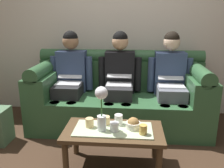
# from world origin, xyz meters

# --- Properties ---
(back_wall_patterned) EXTENTS (6.00, 0.12, 2.90)m
(back_wall_patterned) POSITION_xyz_m (0.00, 1.70, 1.45)
(back_wall_patterned) COLOR beige
(back_wall_patterned) RESTS_ON ground_plane
(couch) EXTENTS (2.21, 0.88, 0.96)m
(couch) POSITION_xyz_m (0.00, 1.17, 0.37)
(couch) COLOR #2D5633
(couch) RESTS_ON ground_plane
(person_left) EXTENTS (0.56, 0.67, 1.22)m
(person_left) POSITION_xyz_m (-0.64, 1.17, 0.66)
(person_left) COLOR #232326
(person_left) RESTS_ON ground_plane
(person_middle) EXTENTS (0.56, 0.67, 1.22)m
(person_middle) POSITION_xyz_m (0.00, 1.17, 0.66)
(person_middle) COLOR #232326
(person_middle) RESTS_ON ground_plane
(person_right) EXTENTS (0.56, 0.67, 1.22)m
(person_right) POSITION_xyz_m (0.64, 1.17, 0.66)
(person_right) COLOR #595B66
(person_right) RESTS_ON ground_plane
(coffee_table) EXTENTS (0.92, 0.48, 0.40)m
(coffee_table) POSITION_xyz_m (0.00, 0.21, 0.33)
(coffee_table) COLOR #47331E
(coffee_table) RESTS_ON ground_plane
(flower_vase) EXTENTS (0.11, 0.11, 0.41)m
(flower_vase) POSITION_xyz_m (-0.10, 0.17, 0.64)
(flower_vase) COLOR silver
(flower_vase) RESTS_ON coffee_table
(snack_bowl) EXTENTS (0.14, 0.14, 0.11)m
(snack_bowl) POSITION_xyz_m (0.18, 0.23, 0.44)
(snack_bowl) COLOR silver
(snack_bowl) RESTS_ON coffee_table
(cup_near_left) EXTENTS (0.08, 0.08, 0.08)m
(cup_near_left) POSITION_xyz_m (-0.08, 0.30, 0.44)
(cup_near_left) COLOR #DBB77A
(cup_near_left) RESTS_ON coffee_table
(cup_near_right) EXTENTS (0.08, 0.08, 0.09)m
(cup_near_right) POSITION_xyz_m (-0.22, 0.22, 0.44)
(cup_near_right) COLOR #DBB77A
(cup_near_right) RESTS_ON coffee_table
(cup_far_center) EXTENTS (0.08, 0.08, 0.10)m
(cup_far_center) POSITION_xyz_m (0.04, 0.30, 0.45)
(cup_far_center) COLOR white
(cup_far_center) RESTS_ON coffee_table
(cup_far_left) EXTENTS (0.07, 0.07, 0.09)m
(cup_far_left) POSITION_xyz_m (0.27, 0.13, 0.44)
(cup_far_left) COLOR gold
(cup_far_left) RESTS_ON coffee_table
(cup_far_right) EXTENTS (0.08, 0.08, 0.08)m
(cup_far_right) POSITION_xyz_m (0.01, 0.16, 0.44)
(cup_far_right) COLOR silver
(cup_far_right) RESTS_ON coffee_table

